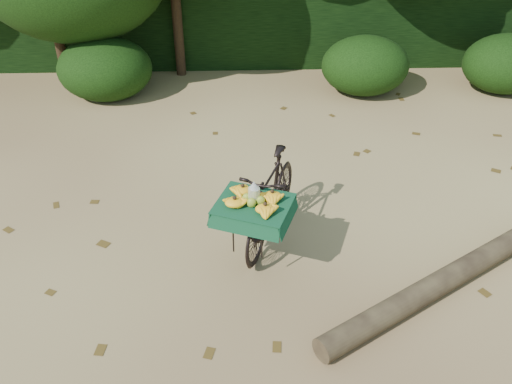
{
  "coord_description": "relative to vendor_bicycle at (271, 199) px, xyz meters",
  "views": [
    {
      "loc": [
        -0.7,
        -4.64,
        4.03
      ],
      "look_at": [
        -0.54,
        0.07,
        0.78
      ],
      "focal_mm": 38.0,
      "sensor_mm": 36.0,
      "label": 1
    }
  ],
  "objects": [
    {
      "name": "ground",
      "position": [
        0.37,
        -0.31,
        -0.52
      ],
      "size": [
        80.0,
        80.0,
        0.0
      ],
      "primitive_type": "plane",
      "color": "tan",
      "rests_on": "ground"
    },
    {
      "name": "vendor_bicycle",
      "position": [
        0.0,
        0.0,
        0.0
      ],
      "size": [
        1.19,
        1.85,
        1.03
      ],
      "rotation": [
        0.0,
        0.0,
        -0.36
      ],
      "color": "black",
      "rests_on": "ground"
    },
    {
      "name": "fallen_log",
      "position": [
        1.8,
        -0.92,
        -0.4
      ],
      "size": [
        3.02,
        1.99,
        0.25
      ],
      "primitive_type": "cylinder",
      "rotation": [
        1.57,
        0.0,
        -1.02
      ],
      "color": "brown",
      "rests_on": "ground"
    },
    {
      "name": "leaf_litter",
      "position": [
        0.37,
        0.34,
        -0.52
      ],
      "size": [
        7.0,
        7.3,
        0.01
      ],
      "primitive_type": null,
      "color": "#4A3613",
      "rests_on": "ground"
    },
    {
      "name": "hedge_backdrop",
      "position": [
        0.37,
        5.99,
        0.38
      ],
      "size": [
        26.0,
        1.8,
        1.8
      ],
      "primitive_type": "cube",
      "color": "black",
      "rests_on": "ground"
    },
    {
      "name": "bush_clumps",
      "position": [
        0.87,
        3.99,
        -0.07
      ],
      "size": [
        8.8,
        1.7,
        0.9
      ],
      "primitive_type": null,
      "color": "black",
      "rests_on": "ground"
    }
  ]
}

